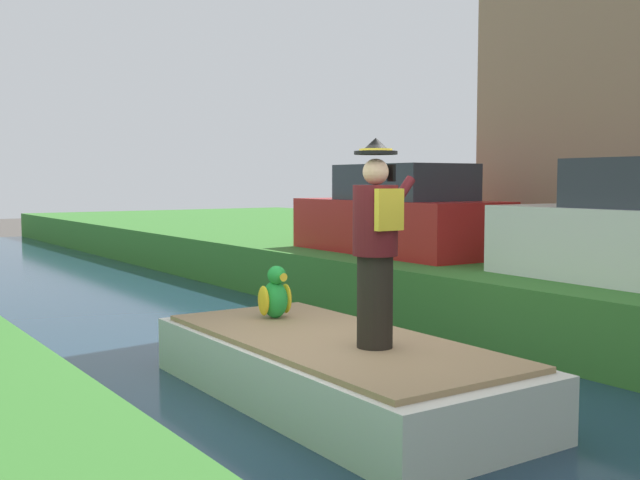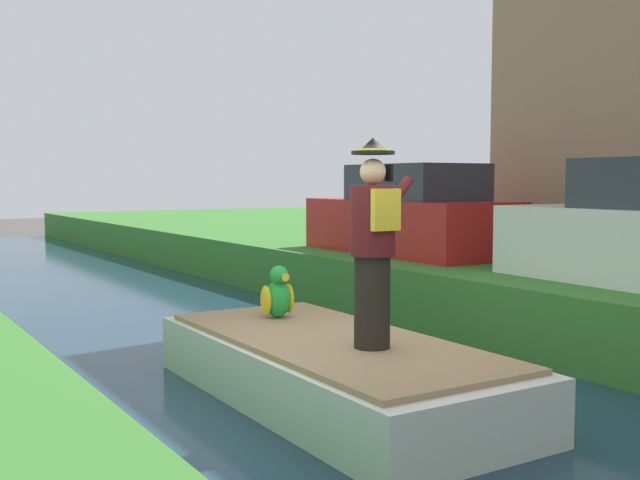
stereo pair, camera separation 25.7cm
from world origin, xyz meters
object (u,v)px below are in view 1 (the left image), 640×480
at_px(person_pirate, 376,244).
at_px(parrot_plush, 275,295).
at_px(boat, 333,369).
at_px(parked_car_red, 398,216).

distance_m(person_pirate, parrot_plush, 1.86).
distance_m(boat, parrot_plush, 1.29).
bearing_deg(parrot_plush, boat, -93.29).
bearing_deg(person_pirate, parked_car_red, 42.54).
bearing_deg(boat, parrot_plush, 86.71).
height_order(person_pirate, parked_car_red, person_pirate).
relative_size(boat, parked_car_red, 1.04).
bearing_deg(person_pirate, parrot_plush, 84.46).
height_order(parrot_plush, parked_car_red, parked_car_red).
distance_m(person_pirate, parked_car_red, 6.31).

